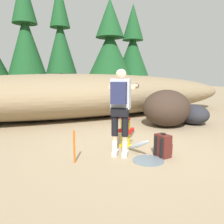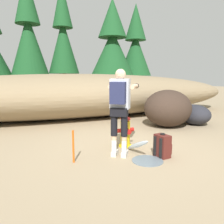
% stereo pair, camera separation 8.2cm
% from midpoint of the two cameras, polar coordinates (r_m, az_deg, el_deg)
% --- Properties ---
extents(ground_plane, '(56.00, 56.00, 0.04)m').
position_cam_midpoint_polar(ground_plane, '(4.88, 3.97, -9.67)').
color(ground_plane, '#998466').
extents(dirt_embankment, '(14.07, 3.20, 1.66)m').
position_cam_midpoint_polar(dirt_embankment, '(8.59, -9.07, 4.18)').
color(dirt_embankment, '#897556').
rests_on(dirt_embankment, ground_plane).
extents(fire_hydrant, '(0.39, 0.34, 0.73)m').
position_cam_midpoint_polar(fire_hydrant, '(4.93, 3.06, -5.14)').
color(fire_hydrant, gold).
rests_on(fire_hydrant, ground_plane).
extents(hydrant_water_jet, '(0.58, 1.10, 0.46)m').
position_cam_midpoint_polar(hydrant_water_jet, '(4.43, 6.99, -9.60)').
color(hydrant_water_jet, silver).
rests_on(hydrant_water_jet, ground_plane).
extents(utility_worker, '(0.89, 1.01, 1.69)m').
position_cam_midpoint_polar(utility_worker, '(4.23, 1.70, 2.65)').
color(utility_worker, beige).
rests_on(utility_worker, ground_plane).
extents(spare_backpack, '(0.31, 0.32, 0.47)m').
position_cam_midpoint_polar(spare_backpack, '(4.45, 12.49, -8.51)').
color(spare_backpack, '#511E19').
rests_on(spare_backpack, ground_plane).
extents(boulder_large, '(2.10, 2.10, 1.15)m').
position_cam_midpoint_polar(boulder_large, '(7.11, 13.53, 0.98)').
color(boulder_large, '#372920').
rests_on(boulder_large, ground_plane).
extents(boulder_mid, '(1.00, 1.16, 0.65)m').
position_cam_midpoint_polar(boulder_mid, '(7.74, 19.89, -0.54)').
color(boulder_mid, '#28282F').
rests_on(boulder_mid, ground_plane).
extents(pine_tree_center, '(2.20, 2.20, 7.54)m').
position_cam_midpoint_polar(pine_tree_center, '(14.62, -21.60, 18.48)').
color(pine_tree_center, '#47331E').
rests_on(pine_tree_center, ground_plane).
extents(pine_tree_right, '(1.95, 1.95, 7.43)m').
position_cam_midpoint_polar(pine_tree_right, '(15.07, -13.34, 18.61)').
color(pine_tree_right, '#47331E').
rests_on(pine_tree_right, ground_plane).
extents(pine_tree_far_right, '(2.84, 2.84, 6.46)m').
position_cam_midpoint_polar(pine_tree_far_right, '(14.94, -0.71, 17.07)').
color(pine_tree_far_right, '#47331E').
rests_on(pine_tree_far_right, ground_plane).
extents(pine_tree_ridge_end, '(2.28, 2.28, 6.54)m').
position_cam_midpoint_polar(pine_tree_ridge_end, '(16.35, 5.22, 16.46)').
color(pine_tree_ridge_end, '#47331E').
rests_on(pine_tree_ridge_end, ground_plane).
extents(survey_stake, '(0.04, 0.04, 0.60)m').
position_cam_midpoint_polar(survey_stake, '(4.09, -10.28, -8.81)').
color(survey_stake, '#E55914').
rests_on(survey_stake, ground_plane).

